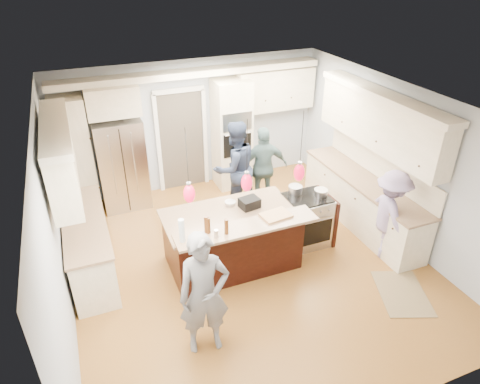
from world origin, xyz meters
The scene contains 23 objects.
ground_plane centered at (0.00, 0.00, 0.00)m, with size 6.00×6.00×0.00m, color #AA742E.
room_shell centered at (0.00, 0.00, 1.82)m, with size 5.54×6.04×2.72m.
refrigerator centered at (-1.55, 2.64, 0.90)m, with size 0.90×0.70×1.80m, color #B7B7BC.
oven_column centered at (0.75, 2.67, 1.15)m, with size 0.72×0.69×2.30m.
back_upper_cabinets centered at (-0.75, 2.76, 1.67)m, with size 5.30×0.61×2.54m.
right_counter_run centered at (2.44, 0.30, 1.06)m, with size 0.64×3.10×2.51m.
left_cabinets centered at (-2.44, 0.80, 1.06)m, with size 0.64×2.30×2.51m.
kitchen_island centered at (-0.25, 0.07, 0.49)m, with size 2.10×1.46×1.12m.
island_range centered at (1.16, 0.15, 0.46)m, with size 0.82×0.71×0.92m.
pendant_lights centered at (-0.25, -0.51, 1.80)m, with size 1.75×0.15×1.03m.
person_bar_end centered at (-1.17, -1.38, 0.87)m, with size 0.63×0.42×1.74m, color slate.
person_far_left centered at (0.40, 1.60, 0.93)m, with size 0.90×0.70×1.85m, color #27334D.
person_far_right centered at (1.00, 1.60, 0.83)m, with size 0.97×0.40×1.65m, color #4A6768.
person_range_side centered at (2.22, -0.65, 0.78)m, with size 1.01×0.58×1.56m, color #9481AE.
floor_rug centered at (1.87, -1.57, 0.01)m, with size 0.68×1.00×0.01m, color #90764E.
water_bottle centered at (-1.20, -0.55, 1.29)m, with size 0.08×0.08×0.34m, color silver.
beer_bottle_a centered at (-0.83, -0.47, 1.25)m, with size 0.06×0.06×0.26m, color #48250C.
beer_bottle_b centered at (-0.59, -0.61, 1.24)m, with size 0.06×0.06×0.23m, color #48250C.
beer_bottle_c centered at (-0.81, -0.50, 1.24)m, with size 0.06×0.06×0.24m, color #48250C.
drink_can centered at (-0.75, -0.63, 1.18)m, with size 0.06×0.06×0.12m, color #B7B7BC.
cutting_board centered at (0.24, -0.47, 1.14)m, with size 0.42×0.30×0.03m, color tan.
pot_large centered at (1.01, 0.34, 0.99)m, with size 0.24×0.24×0.14m, color #B7B7BC.
pot_small centered at (1.37, 0.11, 0.98)m, with size 0.23×0.23×0.11m, color #B7B7BC.
Camera 1 is at (-2.23, -5.16, 4.53)m, focal length 32.00 mm.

